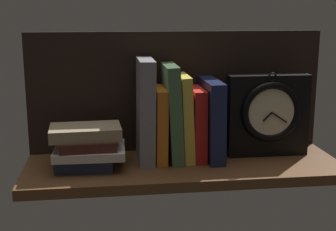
% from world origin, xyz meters
% --- Properties ---
extents(ground_plane, '(0.79, 0.27, 0.03)m').
position_xyz_m(ground_plane, '(0.00, 0.00, -0.01)').
color(ground_plane, brown).
extents(back_panel, '(0.79, 0.01, 0.32)m').
position_xyz_m(back_panel, '(0.00, 0.13, 0.16)').
color(back_panel, black).
rests_on(back_panel, ground_plane).
extents(book_gray_chess, '(0.04, 0.14, 0.26)m').
position_xyz_m(book_gray_chess, '(-0.09, 0.04, 0.13)').
color(book_gray_chess, gray).
rests_on(book_gray_chess, ground_plane).
extents(book_orange_pandolfini, '(0.03, 0.13, 0.19)m').
position_xyz_m(book_orange_pandolfini, '(-0.06, 0.04, 0.09)').
color(book_orange_pandolfini, orange).
rests_on(book_orange_pandolfini, ground_plane).
extents(book_green_romantic, '(0.04, 0.14, 0.25)m').
position_xyz_m(book_green_romantic, '(-0.02, 0.04, 0.12)').
color(book_green_romantic, '#476B44').
rests_on(book_green_romantic, ground_plane).
extents(book_yellow_seinlanguage, '(0.04, 0.13, 0.22)m').
position_xyz_m(book_yellow_seinlanguage, '(0.01, 0.04, 0.11)').
color(book_yellow_seinlanguage, gold).
rests_on(book_yellow_seinlanguage, ground_plane).
extents(book_red_requiem, '(0.03, 0.12, 0.18)m').
position_xyz_m(book_red_requiem, '(0.04, 0.04, 0.09)').
color(book_red_requiem, red).
rests_on(book_red_requiem, ground_plane).
extents(book_navy_bierce, '(0.04, 0.17, 0.20)m').
position_xyz_m(book_navy_bierce, '(0.08, 0.04, 0.10)').
color(book_navy_bierce, '#192147').
rests_on(book_navy_bierce, ground_plane).
extents(framed_clock, '(0.21, 0.06, 0.22)m').
position_xyz_m(framed_clock, '(0.23, 0.04, 0.11)').
color(framed_clock, black).
rests_on(framed_clock, ground_plane).
extents(book_stack_side, '(0.18, 0.14, 0.10)m').
position_xyz_m(book_stack_side, '(-0.24, -0.00, 0.05)').
color(book_stack_side, '#232D4C').
rests_on(book_stack_side, ground_plane).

